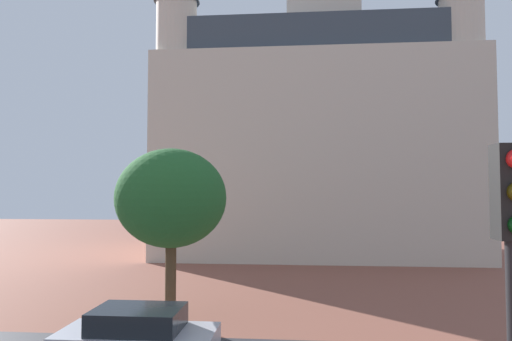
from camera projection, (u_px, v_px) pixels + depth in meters
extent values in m
cube|color=beige|center=(313.00, 161.00, 34.20)|extent=(22.22, 12.56, 14.08)
cube|color=#38424C|center=(312.00, 56.00, 34.59)|extent=(20.44, 11.56, 2.40)
cube|color=beige|center=(322.00, 80.00, 34.43)|extent=(5.41, 5.41, 26.79)
cylinder|color=beige|center=(176.00, 129.00, 30.35)|extent=(2.80, 2.80, 17.91)
cylinder|color=beige|center=(464.00, 129.00, 28.69)|extent=(2.80, 2.80, 17.42)
cube|color=black|center=(138.00, 319.00, 11.64)|extent=(2.32, 1.61, 0.58)
cube|color=black|center=(510.00, 192.00, 4.11)|extent=(0.28, 0.24, 0.90)
cylinder|color=#4C3823|center=(171.00, 281.00, 15.92)|extent=(0.40, 0.40, 2.80)
ellipsoid|color=#235B28|center=(171.00, 198.00, 16.07)|extent=(4.03, 4.03, 3.63)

